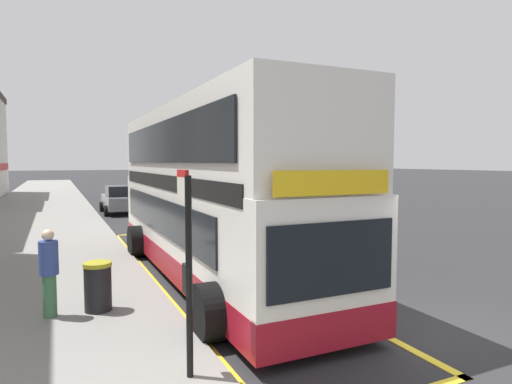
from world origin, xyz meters
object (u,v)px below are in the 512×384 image
(bus_stop_sign, at_px, (187,256))
(parked_car_grey_ahead, at_px, (120,200))
(double_decker_bus, at_px, (209,198))
(parked_car_black_behind, at_px, (178,185))
(parked_car_grey_across, at_px, (163,182))
(pedestrian_waiting_near_sign, at_px, (49,270))
(parked_car_maroon_distant, at_px, (212,191))
(litter_bin, at_px, (98,286))

(bus_stop_sign, distance_m, parked_car_grey_ahead, 20.94)
(double_decker_bus, xyz_separation_m, parked_car_black_behind, (7.10, 30.20, -1.27))
(parked_car_grey_across, distance_m, pedestrian_waiting_near_sign, 40.41)
(double_decker_bus, bearing_deg, parked_car_black_behind, 76.76)
(parked_car_maroon_distant, bearing_deg, pedestrian_waiting_near_sign, 65.34)
(bus_stop_sign, distance_m, parked_car_black_behind, 36.63)
(double_decker_bus, height_order, litter_bin, double_decker_bus)
(bus_stop_sign, bearing_deg, litter_bin, 105.46)
(parked_car_maroon_distant, bearing_deg, bus_stop_sign, 71.57)
(litter_bin, bearing_deg, parked_car_black_behind, 72.67)
(parked_car_grey_ahead, xyz_separation_m, pedestrian_waiting_near_sign, (-3.59, -17.62, 0.23))
(pedestrian_waiting_near_sign, xyz_separation_m, litter_bin, (0.84, -0.02, -0.41))
(parked_car_maroon_distant, bearing_deg, double_decker_bus, 72.05)
(double_decker_bus, height_order, bus_stop_sign, double_decker_bus)
(double_decker_bus, bearing_deg, bus_stop_sign, -111.59)
(parked_car_maroon_distant, relative_size, litter_bin, 4.44)
(parked_car_black_behind, xyz_separation_m, litter_bin, (-10.06, -32.26, -0.18))
(parked_car_grey_across, relative_size, parked_car_black_behind, 1.00)
(bus_stop_sign, bearing_deg, parked_car_grey_ahead, 84.87)
(bus_stop_sign, relative_size, pedestrian_waiting_near_sign, 1.69)
(double_decker_bus, height_order, parked_car_maroon_distant, double_decker_bus)
(pedestrian_waiting_near_sign, bearing_deg, parked_car_grey_across, 74.31)
(double_decker_bus, bearing_deg, litter_bin, -145.14)
(parked_car_black_behind, bearing_deg, pedestrian_waiting_near_sign, -109.18)
(parked_car_black_behind, bearing_deg, double_decker_bus, -103.73)
(parked_car_grey_across, bearing_deg, parked_car_grey_ahead, 73.72)
(parked_car_grey_across, height_order, parked_car_black_behind, same)
(double_decker_bus, bearing_deg, parked_car_grey_across, 79.06)
(double_decker_bus, height_order, parked_car_black_behind, double_decker_bus)
(parked_car_grey_across, height_order, pedestrian_waiting_near_sign, pedestrian_waiting_near_sign)
(parked_car_maroon_distant, relative_size, pedestrian_waiting_near_sign, 2.56)
(parked_car_black_behind, height_order, parked_car_grey_ahead, same)
(parked_car_maroon_distant, distance_m, parked_car_grey_ahead, 8.79)
(parked_car_maroon_distant, bearing_deg, parked_car_grey_ahead, 34.62)
(pedestrian_waiting_near_sign, bearing_deg, parked_car_maroon_distant, 64.01)
(parked_car_grey_across, xyz_separation_m, litter_bin, (-10.08, -38.92, -0.18))
(parked_car_black_behind, xyz_separation_m, parked_car_grey_ahead, (-7.31, -14.62, 0.00))
(litter_bin, bearing_deg, parked_car_grey_across, 75.48)
(litter_bin, bearing_deg, parked_car_grey_ahead, 81.14)
(parked_car_black_behind, relative_size, pedestrian_waiting_near_sign, 2.56)
(pedestrian_waiting_near_sign, bearing_deg, litter_bin, -1.21)
(double_decker_bus, xyz_separation_m, pedestrian_waiting_near_sign, (-3.80, -2.04, -1.04))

